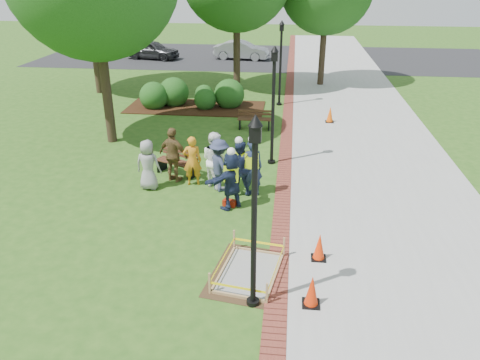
# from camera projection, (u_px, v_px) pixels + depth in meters

# --- Properties ---
(ground) EXTENTS (100.00, 100.00, 0.00)m
(ground) POSITION_uv_depth(u_px,v_px,m) (217.00, 230.00, 12.98)
(ground) COLOR #285116
(ground) RESTS_ON ground
(sidewalk) EXTENTS (6.00, 60.00, 0.02)m
(sidewalk) POSITION_uv_depth(u_px,v_px,m) (358.00, 125.00, 21.50)
(sidewalk) COLOR #9E9E99
(sidewalk) RESTS_ON ground
(brick_edging) EXTENTS (0.50, 60.00, 0.03)m
(brick_edging) POSITION_uv_depth(u_px,v_px,m) (287.00, 122.00, 21.83)
(brick_edging) COLOR maroon
(brick_edging) RESTS_ON ground
(mulch_bed) EXTENTS (7.00, 3.00, 0.05)m
(mulch_bed) POSITION_uv_depth(u_px,v_px,m) (196.00, 107.00, 24.11)
(mulch_bed) COLOR #381E0F
(mulch_bed) RESTS_ON ground
(parking_lot) EXTENTS (36.00, 12.00, 0.01)m
(parking_lot) POSITION_uv_depth(u_px,v_px,m) (270.00, 57.00, 37.36)
(parking_lot) COLOR black
(parking_lot) RESTS_ON ground
(wet_concrete_pad) EXTENTS (2.06, 2.55, 0.55)m
(wet_concrete_pad) POSITION_uv_depth(u_px,v_px,m) (249.00, 266.00, 11.03)
(wet_concrete_pad) COLOR #47331E
(wet_concrete_pad) RESTS_ON ground
(bench_near) EXTENTS (1.59, 1.07, 0.82)m
(bench_near) POSITION_uv_depth(u_px,v_px,m) (177.00, 167.00, 16.33)
(bench_near) COLOR #552D1D
(bench_near) RESTS_ON ground
(bench_far) EXTENTS (1.51, 0.53, 0.81)m
(bench_far) POSITION_uv_depth(u_px,v_px,m) (254.00, 123.00, 20.90)
(bench_far) COLOR #4E2F1B
(bench_far) RESTS_ON ground
(cone_front) EXTENTS (0.38, 0.38, 0.76)m
(cone_front) POSITION_uv_depth(u_px,v_px,m) (312.00, 291.00, 9.96)
(cone_front) COLOR black
(cone_front) RESTS_ON ground
(cone_back) EXTENTS (0.37, 0.37, 0.73)m
(cone_back) POSITION_uv_depth(u_px,v_px,m) (319.00, 247.00, 11.54)
(cone_back) COLOR black
(cone_back) RESTS_ON ground
(cone_far) EXTENTS (0.38, 0.38, 0.75)m
(cone_far) POSITION_uv_depth(u_px,v_px,m) (330.00, 115.00, 21.70)
(cone_far) COLOR black
(cone_far) RESTS_ON ground
(toolbox) EXTENTS (0.44, 0.32, 0.20)m
(toolbox) POSITION_uv_depth(u_px,v_px,m) (230.00, 203.00, 14.24)
(toolbox) COLOR maroon
(toolbox) RESTS_ON ground
(lamp_near) EXTENTS (0.28, 0.28, 4.26)m
(lamp_near) POSITION_uv_depth(u_px,v_px,m) (254.00, 202.00, 9.11)
(lamp_near) COLOR black
(lamp_near) RESTS_ON ground
(lamp_mid) EXTENTS (0.28, 0.28, 4.26)m
(lamp_mid) POSITION_uv_depth(u_px,v_px,m) (273.00, 97.00, 16.34)
(lamp_mid) COLOR black
(lamp_mid) RESTS_ON ground
(lamp_far) EXTENTS (0.28, 0.28, 4.26)m
(lamp_far) POSITION_uv_depth(u_px,v_px,m) (281.00, 57.00, 23.56)
(lamp_far) COLOR black
(lamp_far) RESTS_ON ground
(shrub_a) EXTENTS (1.45, 1.45, 1.45)m
(shrub_a) POSITION_uv_depth(u_px,v_px,m) (155.00, 108.00, 24.07)
(shrub_a) COLOR #184413
(shrub_a) RESTS_ON ground
(shrub_b) EXTENTS (1.56, 1.56, 1.56)m
(shrub_b) POSITION_uv_depth(u_px,v_px,m) (175.00, 105.00, 24.59)
(shrub_b) COLOR #184413
(shrub_b) RESTS_ON ground
(shrub_c) EXTENTS (1.13, 1.13, 1.13)m
(shrub_c) POSITION_uv_depth(u_px,v_px,m) (206.00, 109.00, 23.93)
(shrub_c) COLOR #184413
(shrub_c) RESTS_ON ground
(shrub_d) EXTENTS (1.56, 1.56, 1.56)m
(shrub_d) POSITION_uv_depth(u_px,v_px,m) (229.00, 107.00, 24.25)
(shrub_d) COLOR #184413
(shrub_d) RESTS_ON ground
(shrub_e) EXTENTS (0.99, 0.99, 0.99)m
(shrub_e) POSITION_uv_depth(u_px,v_px,m) (204.00, 102.00, 25.16)
(shrub_e) COLOR #184413
(shrub_e) RESTS_ON ground
(casual_person_a) EXTENTS (0.56, 0.38, 1.67)m
(casual_person_a) POSITION_uv_depth(u_px,v_px,m) (148.00, 165.00, 15.06)
(casual_person_a) COLOR gray
(casual_person_a) RESTS_ON ground
(casual_person_b) EXTENTS (0.60, 0.45, 1.69)m
(casual_person_b) POSITION_uv_depth(u_px,v_px,m) (192.00, 161.00, 15.34)
(casual_person_b) COLOR orange
(casual_person_b) RESTS_ON ground
(casual_person_c) EXTENTS (0.71, 0.69, 1.88)m
(casual_person_c) POSITION_uv_depth(u_px,v_px,m) (215.00, 160.00, 15.18)
(casual_person_c) COLOR white
(casual_person_c) RESTS_ON ground
(casual_person_d) EXTENTS (0.70, 0.59, 1.88)m
(casual_person_d) POSITION_uv_depth(u_px,v_px,m) (173.00, 155.00, 15.55)
(casual_person_d) COLOR brown
(casual_person_d) RESTS_ON ground
(casual_person_e) EXTENTS (0.65, 0.65, 1.74)m
(casual_person_e) POSITION_uv_depth(u_px,v_px,m) (220.00, 165.00, 14.92)
(casual_person_e) COLOR #2E3451
(casual_person_e) RESTS_ON ground
(hivis_worker_a) EXTENTS (0.67, 0.66, 1.93)m
(hivis_worker_a) POSITION_uv_depth(u_px,v_px,m) (231.00, 179.00, 13.79)
(hivis_worker_a) COLOR #1C2849
(hivis_worker_a) RESTS_ON ground
(hivis_worker_b) EXTENTS (0.68, 0.53, 2.02)m
(hivis_worker_b) POSITION_uv_depth(u_px,v_px,m) (252.00, 166.00, 14.56)
(hivis_worker_b) COLOR #1B2148
(hivis_worker_b) RESTS_ON ground
(hivis_worker_c) EXTENTS (0.61, 0.44, 1.93)m
(hivis_worker_c) POSITION_uv_depth(u_px,v_px,m) (239.00, 166.00, 14.66)
(hivis_worker_c) COLOR #17193C
(hivis_worker_c) RESTS_ON ground
(parked_car_a) EXTENTS (3.00, 5.09, 1.55)m
(parked_car_a) POSITION_uv_depth(u_px,v_px,m) (153.00, 59.00, 36.62)
(parked_car_a) COLOR #2B2C2E
(parked_car_a) RESTS_ON ground
(parked_car_b) EXTENTS (2.57, 4.88, 1.52)m
(parked_car_b) POSITION_uv_depth(u_px,v_px,m) (242.00, 59.00, 36.49)
(parked_car_b) COLOR #939497
(parked_car_b) RESTS_ON ground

